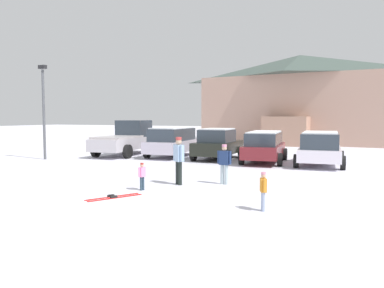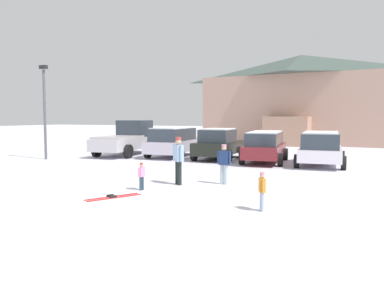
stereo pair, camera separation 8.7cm
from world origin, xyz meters
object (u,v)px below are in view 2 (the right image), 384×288
Objects in this scene: parked_silver_wagon at (173,141)px; pickup_truck at (128,139)px; skier_child_in_pink_snowsuit at (142,175)px; lamp_post at (45,106)px; parked_white_suv at (321,147)px; skier_child_in_orange_jacket at (262,189)px; ski_lodge at (300,98)px; pair_of_skis at (113,197)px; skier_adult_in_blue_parka at (178,158)px; parked_maroon_van at (265,146)px; skier_teen_in_navy_coat at (224,162)px; parked_black_sedan at (218,144)px.

parked_silver_wagon is 3.14m from pickup_truck.
lamp_post is (-9.72, 5.21, 2.44)m from skier_child_in_pink_snowsuit.
skier_child_in_orange_jacket is (-0.29, -9.94, -0.33)m from parked_white_suv.
ski_lodge reaches higher than pair_of_skis.
parked_white_suv is at bearing 62.74° from skier_adult_in_blue_parka.
parked_maroon_van is 10.58m from pair_of_skis.
pair_of_skis is (-0.88, -27.27, -4.08)m from ski_lodge.
pickup_truck is at bearing -115.00° from ski_lodge.
parked_white_suv reaches higher than skier_child_in_pink_snowsuit.
skier_child_in_orange_jacket is (11.24, -10.30, -0.43)m from pickup_truck.
skier_child_in_orange_jacket is at bearing -52.14° from parked_silver_wagon.
pickup_truck is 15.25m from skier_child_in_orange_jacket.
parked_silver_wagon is 0.90× the size of lamp_post.
lamp_post reaches higher than parked_silver_wagon.
pickup_truck is (-3.14, -0.13, 0.06)m from parked_silver_wagon.
skier_child_in_pink_snowsuit is 1.41m from pair_of_skis.
parked_white_suv is 7.26m from skier_teen_in_navy_coat.
parked_black_sedan is 11.56m from skier_child_in_orange_jacket.
ski_lodge is 24.76m from skier_adult_in_blue_parka.
skier_adult_in_blue_parka reaches higher than parked_maroon_van.
pickup_truck is at bearing 141.60° from skier_teen_in_navy_coat.
pair_of_skis is at bearing -91.85° from ski_lodge.
parked_silver_wagon is 1.05× the size of parked_white_suv.
pickup_truck reaches higher than parked_maroon_van.
parked_silver_wagon is 9.41m from skier_teen_in_navy_coat.
parked_silver_wagon is 5.63m from parked_maroon_van.
ski_lodge is 27.39m from skier_child_in_orange_jacket.
skier_teen_in_navy_coat is at bearing -14.63° from lamp_post.
skier_teen_in_navy_coat is 4.16m from pair_of_skis.
ski_lodge is at bearing 88.39° from skier_child_in_pink_snowsuit.
pickup_truck reaches higher than skier_teen_in_navy_coat.
parked_maroon_van is 2.86× the size of skier_adult_in_blue_parka.
pair_of_skis is at bearing -175.62° from skier_child_in_orange_jacket.
parked_silver_wagon is 9.22m from skier_adult_in_blue_parka.
parked_white_suv is 3.15× the size of skier_teen_in_navy_coat.
lamp_post is (-10.33, 3.80, 2.00)m from skier_adult_in_blue_parka.
parked_white_suv is at bearing 14.79° from lamp_post.
skier_teen_in_navy_coat is at bearing -86.86° from ski_lodge.
parked_white_suv is (5.49, -0.38, 0.03)m from parked_black_sedan.
parked_black_sedan is 7.81m from skier_teen_in_navy_coat.
parked_maroon_van reaches higher than pair_of_skis.
skier_child_in_orange_jacket is at bearing -33.50° from skier_adult_in_blue_parka.
parked_black_sedan is 6.05m from pickup_truck.
skier_teen_in_navy_coat is at bearing 27.17° from skier_adult_in_blue_parka.
skier_teen_in_navy_coat reaches higher than skier_child_in_pink_snowsuit.
skier_child_in_orange_jacket reaches higher than skier_child_in_pink_snowsuit.
parked_black_sedan is at bearing -95.87° from ski_lodge.
skier_child_in_pink_snowsuit is (-0.73, -25.96, -3.59)m from ski_lodge.
ski_lodge reaches higher than parked_silver_wagon.
lamp_post is (-5.83, -4.24, 2.01)m from parked_silver_wagon.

